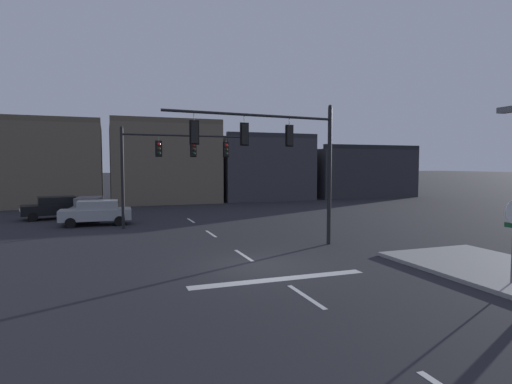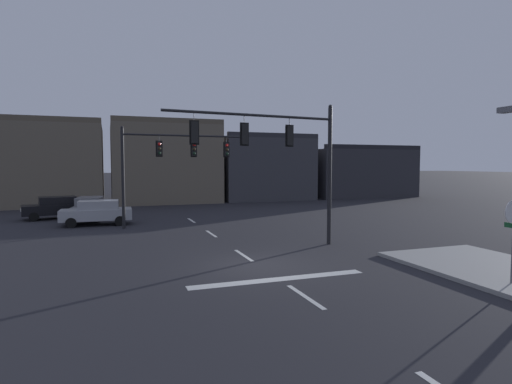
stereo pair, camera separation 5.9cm
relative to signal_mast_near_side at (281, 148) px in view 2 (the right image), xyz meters
The scene contains 10 objects.
ground_plane 5.84m from the signal_mast_near_side, 127.02° to the right, with size 400.00×400.00×0.00m, color #232328.
sidewalk_near_corner 10.09m from the signal_mast_near_side, 49.05° to the right, with size 5.00×8.00×0.15m, color gray.
stop_bar_paint 7.01m from the signal_mast_near_side, 113.65° to the right, with size 6.40×0.50×0.01m, color silver.
lane_centreline 5.20m from the signal_mast_near_side, 159.74° to the right, with size 0.16×26.40×0.01m.
signal_mast_near_side is the anchor object (origin of this frame).
signal_mast_far_side 9.84m from the signal_mast_near_side, 114.20° to the left, with size 8.04×0.46×6.29m.
car_lot_nearside 17.19m from the signal_mast_near_side, 121.99° to the left, with size 2.37×4.62×1.61m.
car_lot_middle 19.48m from the signal_mast_near_side, 125.83° to the left, with size 4.65×2.57×1.61m.
car_lot_farside 14.39m from the signal_mast_near_side, 126.78° to the left, with size 4.49×1.99×1.61m.
building_row 28.66m from the signal_mast_near_side, 81.30° to the left, with size 47.16×13.60×8.48m.
Camera 2 is at (-5.47, -14.97, 3.94)m, focal length 29.14 mm.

